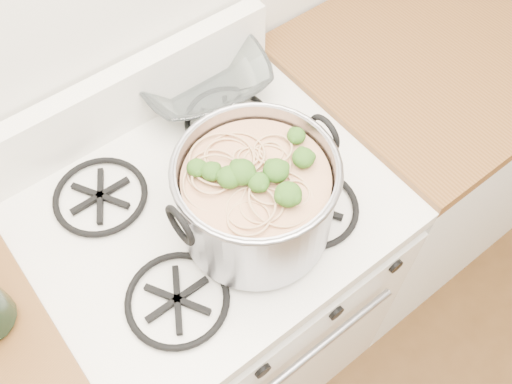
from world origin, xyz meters
The scene contains 5 objects.
gas_range centered at (0.00, 1.26, 0.44)m, with size 0.76×0.66×0.92m.
counter_right centered at (0.88, 1.26, 0.46)m, with size 1.00×0.65×0.92m.
stock_pot centered at (0.05, 1.15, 1.02)m, with size 0.34×0.31×0.21m.
spatula centered at (0.04, 1.33, 0.94)m, with size 0.29×0.31×0.02m, color black, non-canonical shape.
glass_bowl centered at (0.18, 1.54, 0.94)m, with size 0.13×0.13×0.03m, color white.
Camera 1 is at (-0.31, 0.69, 1.94)m, focal length 40.00 mm.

